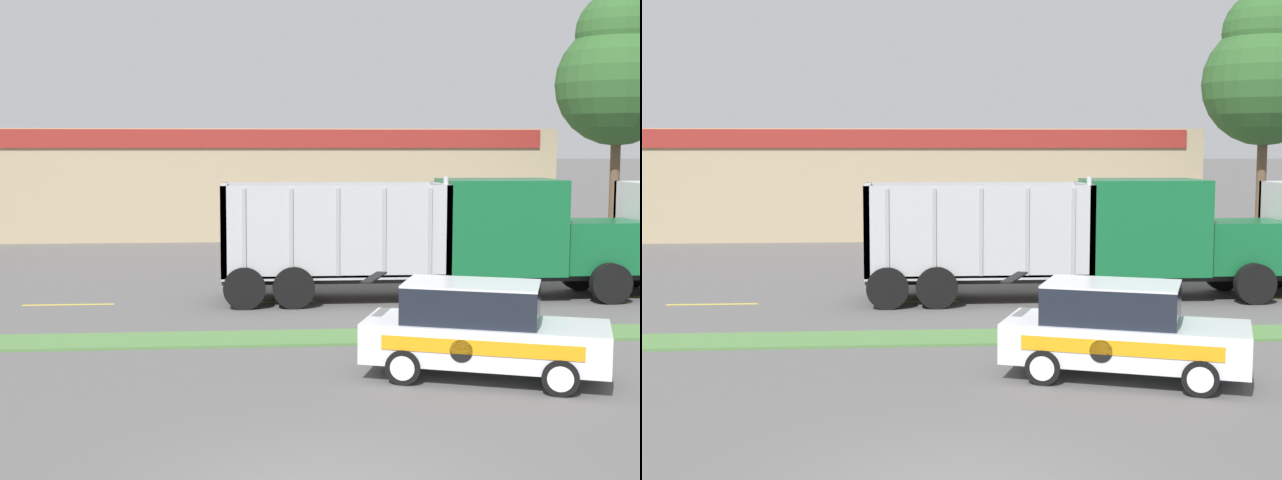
# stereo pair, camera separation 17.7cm
# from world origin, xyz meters

# --- Properties ---
(grass_verge) EXTENTS (120.00, 1.50, 0.06)m
(grass_verge) POSITION_xyz_m (0.00, 8.77, 0.03)
(grass_verge) COLOR #517F42
(grass_verge) RESTS_ON ground_plane
(centre_line_3) EXTENTS (2.40, 0.14, 0.01)m
(centre_line_3) POSITION_xyz_m (-5.72, 13.52, 0.00)
(centre_line_3) COLOR yellow
(centre_line_3) RESTS_ON ground_plane
(centre_line_4) EXTENTS (2.40, 0.14, 0.01)m
(centre_line_4) POSITION_xyz_m (-0.32, 13.52, 0.00)
(centre_line_4) COLOR yellow
(centre_line_4) RESTS_ON ground_plane
(centre_line_5) EXTENTS (2.40, 0.14, 0.01)m
(centre_line_5) POSITION_xyz_m (5.08, 13.52, 0.00)
(centre_line_5) COLOR yellow
(centre_line_5) RESTS_ON ground_plane
(dump_truck_mid) EXTENTS (11.57, 2.63, 3.40)m
(dump_truck_mid) POSITION_xyz_m (5.14, 13.64, 1.68)
(dump_truck_mid) COLOR black
(dump_truck_mid) RESTS_ON ground_plane
(rally_car) EXTENTS (4.66, 3.16, 1.77)m
(rally_car) POSITION_xyz_m (3.23, 5.26, 0.88)
(rally_car) COLOR silver
(rally_car) RESTS_ON ground_plane
(store_building_backdrop) EXTENTS (33.17, 12.10, 4.98)m
(store_building_backdrop) POSITION_xyz_m (-3.67, 34.83, 2.49)
(store_building_backdrop) COLOR tan
(store_building_backdrop) RESTS_ON ground_plane
(tree_behind_left) EXTENTS (5.08, 5.08, 10.57)m
(tree_behind_left) POSITION_xyz_m (14.34, 25.80, 7.26)
(tree_behind_left) COLOR brown
(tree_behind_left) RESTS_ON ground_plane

